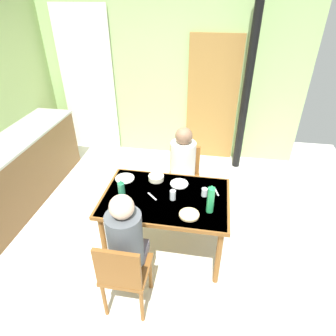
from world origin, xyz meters
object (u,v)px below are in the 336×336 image
(kitchen_counter, at_px, (12,177))
(water_bottle_green_near, at_px, (122,193))
(person_near_diner, at_px, (126,237))
(person_far_diner, at_px, (183,162))
(chair_near_diner, at_px, (124,272))
(chair_far_diner, at_px, (184,175))
(water_bottle_green_far, at_px, (211,199))
(dining_table, at_px, (166,202))
(serving_bowl_center, at_px, (156,178))

(kitchen_counter, bearing_deg, water_bottle_green_near, -19.22)
(person_near_diner, bearing_deg, person_far_diner, 76.02)
(chair_near_diner, distance_m, water_bottle_green_near, 0.73)
(chair_far_diner, bearing_deg, water_bottle_green_far, 111.07)
(kitchen_counter, height_order, water_bottle_green_far, water_bottle_green_far)
(chair_near_diner, bearing_deg, dining_table, 73.89)
(kitchen_counter, bearing_deg, chair_far_diner, 9.18)
(dining_table, xyz_separation_m, chair_far_diner, (0.10, 0.78, -0.17))
(person_far_diner, height_order, water_bottle_green_far, person_far_diner)
(water_bottle_green_near, distance_m, water_bottle_green_far, 0.85)
(chair_far_diner, bearing_deg, serving_bowl_center, 63.54)
(kitchen_counter, relative_size, chair_far_diner, 2.99)
(water_bottle_green_near, relative_size, water_bottle_green_far, 0.91)
(kitchen_counter, height_order, chair_far_diner, kitchen_counter)
(serving_bowl_center, bearing_deg, chair_far_diner, 63.54)
(water_bottle_green_near, bearing_deg, serving_bowl_center, 61.94)
(water_bottle_green_near, xyz_separation_m, water_bottle_green_far, (0.85, 0.03, 0.01))
(dining_table, xyz_separation_m, person_far_diner, (0.10, 0.64, 0.12))
(chair_far_diner, distance_m, water_bottle_green_near, 1.14)
(person_far_diner, distance_m, water_bottle_green_near, 0.96)
(kitchen_counter, xyz_separation_m, water_bottle_green_near, (1.72, -0.60, 0.42))
(water_bottle_green_far, bearing_deg, person_near_diner, -144.04)
(water_bottle_green_near, height_order, serving_bowl_center, water_bottle_green_near)
(serving_bowl_center, bearing_deg, person_near_diner, -94.38)
(dining_table, relative_size, chair_near_diner, 1.49)
(chair_far_diner, bearing_deg, water_bottle_green_near, 62.78)
(person_near_diner, bearing_deg, chair_far_diner, 77.31)
(water_bottle_green_near, bearing_deg, water_bottle_green_far, 1.74)
(chair_near_diner, bearing_deg, water_bottle_green_far, 42.81)
(dining_table, bearing_deg, serving_bowl_center, 119.09)
(kitchen_counter, xyz_separation_m, chair_far_diner, (2.21, 0.36, 0.05))
(person_far_diner, xyz_separation_m, serving_bowl_center, (-0.25, -0.37, -0.01))
(water_bottle_green_near, bearing_deg, person_far_diner, 59.03)
(person_near_diner, bearing_deg, serving_bowl_center, 85.62)
(chair_near_diner, distance_m, serving_bowl_center, 1.09)
(kitchen_counter, bearing_deg, chair_near_diner, -32.46)
(person_near_diner, distance_m, water_bottle_green_near, 0.51)
(dining_table, distance_m, chair_near_diner, 0.83)
(chair_far_diner, distance_m, person_far_diner, 0.31)
(water_bottle_green_far, xyz_separation_m, serving_bowl_center, (-0.61, 0.43, -0.12))
(dining_table, height_order, chair_near_diner, chair_near_diner)
(water_bottle_green_far, bearing_deg, chair_far_diner, 111.07)
(chair_near_diner, bearing_deg, person_near_diner, 90.00)
(chair_far_diner, xyz_separation_m, person_far_diner, (-0.00, -0.14, 0.28))
(kitchen_counter, bearing_deg, dining_table, -11.29)
(chair_far_diner, bearing_deg, chair_near_diner, 78.39)
(person_far_diner, bearing_deg, dining_table, 81.58)
(chair_near_diner, height_order, serving_bowl_center, chair_near_diner)
(person_far_diner, relative_size, water_bottle_green_near, 2.80)
(dining_table, bearing_deg, chair_far_diner, 83.04)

